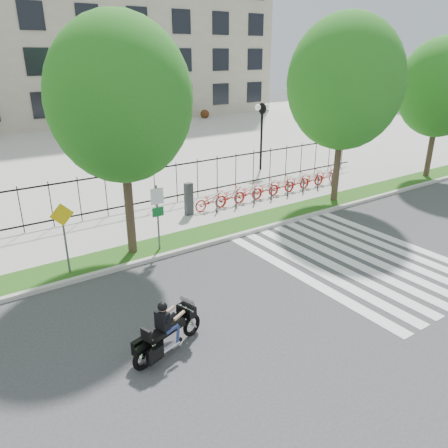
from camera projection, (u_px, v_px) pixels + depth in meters
ground at (253, 297)px, 13.61m from camera, size 120.00×120.00×0.00m
curb at (187, 249)px, 16.72m from camera, size 60.00×0.20×0.15m
grass_verge at (176, 242)px, 17.37m from camera, size 60.00×1.50×0.15m
sidewalk at (149, 223)px, 19.29m from camera, size 60.00×3.50×0.15m
plaza at (48, 153)px, 32.75m from camera, size 80.00×34.00×0.10m
crosswalk_stripes at (356, 258)px, 16.15m from camera, size 5.70×8.00×0.01m
iron_fence at (131, 190)px, 20.23m from camera, size 30.00×0.06×2.00m
lamp_post_right at (262, 120)px, 26.90m from camera, size 1.06×0.70×4.25m
street_tree_1 at (120, 100)px, 14.36m from camera, size 4.81×4.81×8.28m
street_tree_2 at (345, 83)px, 20.05m from camera, size 5.34×5.34×8.73m
street_tree_3 at (441, 88)px, 24.50m from camera, size 4.79×4.79×7.87m
bike_share_station at (272, 187)px, 22.52m from camera, size 9.94×0.84×1.50m
sign_pole_regulatory at (158, 209)px, 16.00m from camera, size 0.50×0.09×2.50m
sign_pole_warning at (64, 229)px, 14.22m from camera, size 0.78×0.09×2.49m
motorcycle_rider at (168, 331)px, 10.94m from camera, size 2.27×1.07×1.80m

